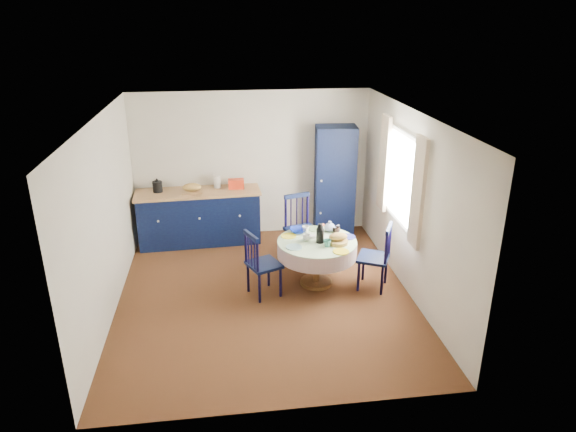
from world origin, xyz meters
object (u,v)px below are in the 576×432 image
object	(u,v)px
dining_table	(318,248)
kitchen_counter	(199,216)
chair_left	(261,264)
chair_far	(301,228)
cobalt_bowl	(298,230)
chair_right	(376,256)
pantry_cabinet	(335,182)
mug_b	(327,243)
mug_d	(306,229)
mug_a	(307,237)
mug_c	(336,230)

from	to	relation	value
dining_table	kitchen_counter	bearing A→B (deg)	134.92
chair_left	chair_far	xyz separation A→B (m)	(0.71, 1.05, 0.05)
chair_left	cobalt_bowl	distance (m)	0.84
chair_right	chair_left	bearing A→B (deg)	-63.89
pantry_cabinet	chair_right	world-z (taller)	pantry_cabinet
mug_b	mug_d	size ratio (longest dim) A/B	1.00
chair_far	chair_right	xyz separation A→B (m)	(0.91, -1.06, -0.04)
mug_a	chair_far	bearing A→B (deg)	86.94
mug_a	mug_b	xyz separation A→B (m)	(0.25, -0.24, 0.01)
dining_table	cobalt_bowl	world-z (taller)	dining_table
mug_c	chair_right	bearing A→B (deg)	-45.19
dining_table	chair_right	xyz separation A→B (m)	(0.80, -0.23, -0.07)
chair_far	chair_right	distance (m)	1.40
dining_table	chair_right	distance (m)	0.83
mug_b	cobalt_bowl	distance (m)	0.63
mug_d	cobalt_bowl	size ratio (longest dim) A/B	0.45
kitchen_counter	dining_table	size ratio (longest dim) A/B	1.84
kitchen_counter	cobalt_bowl	distance (m)	2.03
chair_right	mug_d	distance (m)	1.09
kitchen_counter	cobalt_bowl	world-z (taller)	kitchen_counter
chair_far	mug_a	xyz separation A→B (m)	(-0.04, -0.80, 0.19)
kitchen_counter	mug_a	bearing A→B (deg)	-49.90
dining_table	mug_d	bearing A→B (deg)	111.10
mug_c	dining_table	bearing A→B (deg)	-141.68
mug_a	mug_b	world-z (taller)	mug_b
mug_c	cobalt_bowl	world-z (taller)	mug_c
chair_left	mug_d	xyz separation A→B (m)	(0.70, 0.53, 0.24)
mug_b	cobalt_bowl	bearing A→B (deg)	121.08
cobalt_bowl	chair_right	bearing A→B (deg)	-28.63
kitchen_counter	mug_c	xyz separation A→B (m)	(2.03, -1.46, 0.25)
mug_a	mug_d	bearing A→B (deg)	83.53
pantry_cabinet	cobalt_bowl	distance (m)	1.69
kitchen_counter	pantry_cabinet	bearing A→B (deg)	-1.26
pantry_cabinet	chair_far	bearing A→B (deg)	-122.82
dining_table	mug_a	bearing A→B (deg)	167.02
mug_a	mug_d	xyz separation A→B (m)	(0.03, 0.28, 0.01)
mug_a	chair_right	bearing A→B (deg)	-15.37
chair_left	chair_right	world-z (taller)	chair_right
chair_far	mug_c	xyz separation A→B (m)	(0.43, -0.58, 0.19)
chair_far	kitchen_counter	bearing A→B (deg)	134.99
chair_right	mug_d	bearing A→B (deg)	-93.98
mug_a	mug_c	xyz separation A→B (m)	(0.47, 0.22, -0.00)
pantry_cabinet	mug_b	bearing A→B (deg)	-99.78
chair_left	cobalt_bowl	size ratio (longest dim) A/B	3.99
chair_left	mug_c	world-z (taller)	chair_left
chair_far	mug_d	xyz separation A→B (m)	(-0.01, -0.52, 0.20)
kitchen_counter	mug_a	size ratio (longest dim) A/B	18.39
pantry_cabinet	mug_c	xyz separation A→B (m)	(-0.30, -1.52, -0.24)
cobalt_bowl	kitchen_counter	bearing A→B (deg)	136.99
pantry_cabinet	cobalt_bowl	bearing A→B (deg)	-115.55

